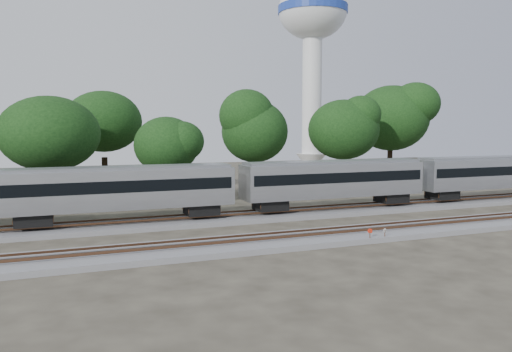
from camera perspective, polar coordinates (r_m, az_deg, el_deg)
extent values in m
plane|color=#383328|center=(40.01, 1.03, -6.47)|extent=(160.00, 160.00, 0.00)
cube|color=slate|center=(45.47, -1.88, -4.77)|extent=(160.00, 5.00, 0.40)
cube|color=brown|center=(44.72, -1.57, -4.35)|extent=(160.00, 0.08, 0.15)
cube|color=brown|center=(46.06, -2.18, -4.06)|extent=(160.00, 0.08, 0.15)
cube|color=slate|center=(36.39, 3.46, -7.37)|extent=(160.00, 5.00, 0.40)
cube|color=brown|center=(35.66, 3.95, -6.89)|extent=(160.00, 0.08, 0.15)
cube|color=brown|center=(36.93, 2.99, -6.45)|extent=(160.00, 0.08, 0.15)
cube|color=#B5B8BD|center=(42.71, -15.07, -1.41)|extent=(18.67, 3.22, 3.22)
cube|color=black|center=(42.67, -15.08, -0.98)|extent=(18.02, 3.27, 0.97)
cube|color=gray|center=(42.55, -15.12, 0.82)|extent=(18.24, 2.57, 0.38)
cube|color=black|center=(42.80, -24.05, -4.51)|extent=(2.79, 2.36, 0.97)
cube|color=black|center=(44.25, -6.25, -3.75)|extent=(2.79, 2.36, 0.97)
cube|color=#B5B8BD|center=(49.15, 8.92, -0.40)|extent=(18.67, 3.22, 3.22)
cube|color=black|center=(49.12, 8.92, -0.03)|extent=(18.02, 3.27, 0.97)
cube|color=gray|center=(49.01, 8.95, 1.53)|extent=(18.24, 2.57, 0.38)
cube|color=black|center=(46.39, 1.65, -3.29)|extent=(2.79, 2.36, 0.97)
cube|color=black|center=(53.12, 15.19, -2.36)|extent=(2.79, 2.36, 0.97)
cube|color=#B5B8BD|center=(61.78, 25.23, 0.33)|extent=(18.67, 3.22, 3.22)
cube|color=black|center=(61.75, 25.25, 0.63)|extent=(18.02, 3.27, 0.97)
cube|color=gray|center=(61.67, 25.30, 1.87)|extent=(18.24, 2.57, 0.38)
cube|color=black|center=(57.28, 20.50, -1.96)|extent=(2.79, 2.36, 0.97)
cylinder|color=#512D19|center=(37.14, 12.88, -6.79)|extent=(0.06, 0.06, 0.96)
cylinder|color=red|center=(37.05, 12.90, -6.14)|extent=(0.32, 0.17, 0.34)
cylinder|color=#512D19|center=(37.89, 14.50, -6.63)|extent=(0.06, 0.06, 0.90)
cylinder|color=silver|center=(37.81, 14.52, -6.04)|extent=(0.30, 0.16, 0.32)
cube|color=#512D19|center=(38.29, 14.32, -6.96)|extent=(0.52, 0.33, 0.30)
cylinder|color=silver|center=(93.76, 6.39, 8.03)|extent=(3.58, 3.58, 25.03)
cone|color=silver|center=(93.89, 6.32, 1.48)|extent=(5.72, 5.72, 3.58)
ellipsoid|color=silver|center=(96.09, 6.51, 18.34)|extent=(12.52, 12.52, 10.64)
cylinder|color=#1B3799|center=(96.09, 6.51, 18.34)|extent=(12.66, 12.66, 1.43)
cylinder|color=black|center=(52.25, -22.32, -1.74)|extent=(0.70, 0.70, 4.19)
ellipsoid|color=black|center=(51.88, -22.55, 4.50)|extent=(7.89, 7.89, 6.71)
cylinder|color=black|center=(61.48, -16.86, -0.21)|extent=(0.70, 0.70, 4.88)
ellipsoid|color=black|center=(61.21, -17.04, 5.97)|extent=(9.21, 9.21, 7.83)
cylinder|color=black|center=(52.76, -10.12, -1.71)|extent=(0.70, 0.70, 3.53)
ellipsoid|color=black|center=(52.39, -10.20, 3.49)|extent=(6.65, 6.65, 5.65)
cylinder|color=black|center=(62.17, -0.16, -0.21)|extent=(0.70, 0.70, 4.25)
ellipsoid|color=black|center=(61.87, -0.16, 5.11)|extent=(8.01, 8.01, 6.81)
cylinder|color=black|center=(66.30, 9.91, 0.12)|extent=(0.70, 0.70, 4.37)
ellipsoid|color=black|center=(66.02, 9.99, 5.24)|extent=(8.24, 8.24, 7.00)
cylinder|color=black|center=(78.31, 15.03, 1.16)|extent=(0.70, 0.70, 5.28)
ellipsoid|color=black|center=(78.12, 15.16, 6.40)|extent=(9.95, 9.95, 8.46)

